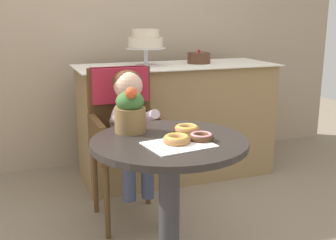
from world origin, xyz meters
name	(u,v)px	position (x,y,z in m)	size (l,w,h in m)	color
back_wall	(91,6)	(0.00, 1.85, 1.35)	(4.80, 0.10, 2.70)	tan
cafe_table	(169,182)	(0.00, 0.00, 0.51)	(0.72, 0.72, 0.72)	#282321
wicker_chair	(124,119)	(-0.02, 0.76, 0.64)	(0.42, 0.45, 0.95)	brown
seated_child	(130,119)	(-0.02, 0.60, 0.68)	(0.27, 0.32, 0.73)	silver
paper_napkin	(179,144)	(0.01, -0.10, 0.72)	(0.28, 0.21, 0.00)	white
donut_front	(201,137)	(0.13, -0.07, 0.74)	(0.11, 0.11, 0.03)	#4C2D19
donut_mid	(187,129)	(0.11, 0.05, 0.74)	(0.13, 0.13, 0.04)	#936033
donut_side	(177,139)	(0.01, -0.08, 0.74)	(0.12, 0.12, 0.04)	#AD7542
flower_vase	(130,111)	(-0.13, 0.18, 0.82)	(0.15, 0.16, 0.23)	brown
display_counter	(176,120)	(0.55, 1.30, 0.45)	(1.56, 0.62, 0.90)	#93754C
tiered_cake_stand	(146,41)	(0.30, 1.30, 1.08)	(0.30, 0.30, 0.27)	silver
round_layer_cake	(199,58)	(0.75, 1.32, 0.94)	(0.18, 0.18, 0.11)	#4C2D1E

